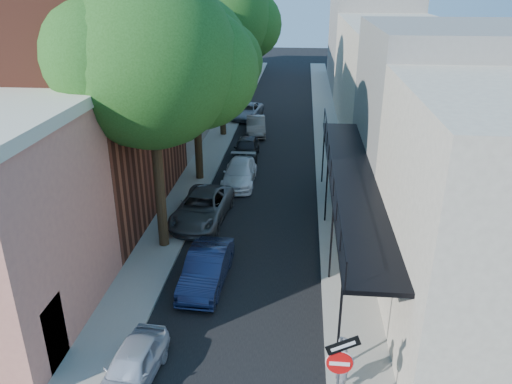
% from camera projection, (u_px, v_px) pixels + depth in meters
% --- Properties ---
extents(road_surface, '(6.00, 64.00, 0.01)m').
position_uv_depth(road_surface, '(276.00, 126.00, 39.94)').
color(road_surface, black).
rests_on(road_surface, ground).
extents(sidewalk_left, '(2.00, 64.00, 0.12)m').
position_uv_depth(sidewalk_left, '(227.00, 124.00, 40.26)').
color(sidewalk_left, gray).
rests_on(sidewalk_left, ground).
extents(sidewalk_right, '(2.00, 64.00, 0.12)m').
position_uv_depth(sidewalk_right, '(326.00, 127.00, 39.58)').
color(sidewalk_right, gray).
rests_on(sidewalk_right, ground).
extents(buildings_left, '(10.10, 59.10, 12.00)m').
position_uv_depth(buildings_left, '(153.00, 64.00, 37.66)').
color(buildings_left, tan).
rests_on(buildings_left, ground).
extents(buildings_right, '(9.80, 55.00, 10.00)m').
position_uv_depth(buildings_right, '(397.00, 73.00, 36.97)').
color(buildings_right, beige).
rests_on(buildings_right, ground).
extents(sign_post, '(0.89, 0.17, 2.99)m').
position_uv_depth(sign_post, '(340.00, 366.00, 12.29)').
color(sign_post, '#595B60').
rests_on(sign_post, ground).
extents(oak_near, '(7.48, 6.80, 11.42)m').
position_uv_depth(oak_near, '(163.00, 63.00, 19.06)').
color(oak_near, '#2E2012').
rests_on(oak_near, ground).
extents(oak_mid, '(6.60, 6.00, 10.20)m').
position_uv_depth(oak_mid, '(202.00, 56.00, 26.68)').
color(oak_mid, '#2E2012').
rests_on(oak_mid, ground).
extents(oak_far, '(7.70, 7.00, 11.90)m').
position_uv_depth(oak_far, '(227.00, 20.00, 34.48)').
color(oak_far, '#2E2012').
rests_on(oak_far, ground).
extents(parked_car_a, '(1.63, 3.43, 1.13)m').
position_uv_depth(parked_car_a, '(132.00, 366.00, 14.35)').
color(parked_car_a, '#ADB3C0').
rests_on(parked_car_a, ground).
extents(parked_car_b, '(1.62, 4.17, 1.35)m').
position_uv_depth(parked_car_b, '(206.00, 268.00, 19.00)').
color(parked_car_b, '#131D3E').
rests_on(parked_car_b, ground).
extents(parked_car_c, '(2.66, 5.12, 1.38)m').
position_uv_depth(parked_car_c, '(202.00, 208.00, 24.01)').
color(parked_car_c, '#4D5054').
rests_on(parked_car_c, ground).
extents(parked_car_d, '(1.80, 4.37, 1.26)m').
position_uv_depth(parked_car_d, '(240.00, 173.00, 28.47)').
color(parked_car_d, white).
rests_on(parked_car_d, ground).
extents(parked_car_e, '(1.68, 3.94, 1.33)m').
position_uv_depth(parked_car_e, '(246.00, 148.00, 32.57)').
color(parked_car_e, black).
rests_on(parked_car_e, ground).
extents(parked_car_f, '(1.83, 4.13, 1.32)m').
position_uv_depth(parked_car_f, '(256.00, 126.00, 37.57)').
color(parked_car_f, '#655C55').
rests_on(parked_car_f, ground).
extents(parked_car_g, '(2.68, 4.75, 1.25)m').
position_uv_depth(parked_car_g, '(247.00, 111.00, 41.85)').
color(parked_car_g, gray).
rests_on(parked_car_g, ground).
extents(pedestrian, '(0.52, 0.70, 1.76)m').
position_uv_depth(pedestrian, '(343.00, 363.00, 13.84)').
color(pedestrian, slate).
rests_on(pedestrian, sidewalk_right).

